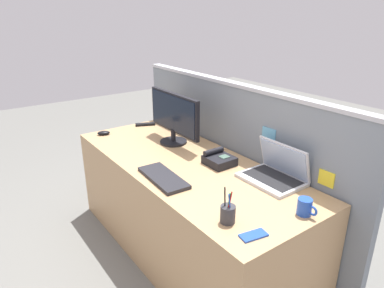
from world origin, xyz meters
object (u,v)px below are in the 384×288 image
Objects in this scene: pen_cup at (228,214)px; tv_remote at (145,124)px; coffee_mug at (305,207)px; keyboard_main at (163,178)px; computer_mouse_right_hand at (104,133)px; cell_phone_blue_case at (254,235)px; laptop at (276,172)px; desk_phone at (219,160)px; desktop_monitor at (174,116)px.

pen_cup is 1.08× the size of tv_remote.
pen_cup is 0.40m from coffee_mug.
tv_remote is at bearing 160.33° from keyboard_main.
computer_mouse_right_hand reaches higher than cell_phone_blue_case.
laptop is 3.24× the size of coffee_mug.
keyboard_main is at bearing -93.57° from desk_phone.
desktop_monitor reaches higher than cell_phone_blue_case.
coffee_mug is at bearing 96.97° from cell_phone_blue_case.
tv_remote is (-0.50, 0.02, -0.20)m from desktop_monitor.
desk_phone is 0.68m from pen_cup.
desktop_monitor is 1.51× the size of keyboard_main.
desk_phone is 1.01m from tv_remote.
laptop reaches higher than tv_remote.
coffee_mug is at bearing 29.66° from keyboard_main.
desktop_monitor reaches higher than computer_mouse_right_hand.
desktop_monitor reaches higher than pen_cup.
desk_phone is at bearing 89.78° from keyboard_main.
laptop reaches higher than coffee_mug.
pen_cup is at bearing 4.63° from keyboard_main.
desk_phone reaches higher than computer_mouse_right_hand.
cell_phone_blue_case is at bearing 7.69° from pen_cup.
cell_phone_blue_case is (0.72, 0.03, -0.01)m from keyboard_main.
keyboard_main is 3.93× the size of computer_mouse_right_hand.
keyboard_main is 2.31× the size of tv_remote.
cell_phone_blue_case is 1.75m from tv_remote.
coffee_mug reaches higher than cell_phone_blue_case.
desk_phone is 1.07m from computer_mouse_right_hand.
desk_phone is 0.46× the size of keyboard_main.
desktop_monitor is at bearing 60.16° from computer_mouse_right_hand.
pen_cup is at bearing -19.98° from desktop_monitor.
computer_mouse_right_hand is (-0.99, -0.39, -0.02)m from desk_phone.
tv_remote is 1.73m from coffee_mug.
pen_cup is (0.54, -0.40, 0.01)m from desk_phone.
desk_phone is 0.41m from keyboard_main.
tv_remote is (-1.55, 0.41, -0.04)m from pen_cup.
keyboard_main is at bearing 21.31° from computer_mouse_right_hand.
coffee_mug reaches higher than tv_remote.
tv_remote is at bearing 177.73° from cell_phone_blue_case.
cell_phone_blue_case is 1.15× the size of coffee_mug.
pen_cup is at bearing 22.32° from computer_mouse_right_hand.
laptop is 0.39m from desk_phone.
laptop is 0.56m from pen_cup.
keyboard_main is at bearing -126.18° from laptop.
keyboard_main is 3.55× the size of coffee_mug.
coffee_mug is (1.23, -0.03, -0.17)m from desktop_monitor.
desktop_monitor is at bearing 178.71° from coffee_mug.
laptop is at bearing 9.61° from desktop_monitor.
tv_remote is (-1.01, 0.01, -0.02)m from desk_phone.
desktop_monitor is 1.28m from cell_phone_blue_case.
computer_mouse_right_hand is at bearing -64.44° from tv_remote.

